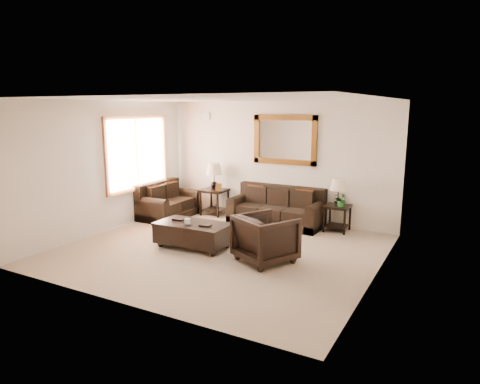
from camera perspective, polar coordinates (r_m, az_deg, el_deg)
The scene contains 11 objects.
room at distance 7.58m, azimuth -2.74°, elevation 2.03°, with size 5.51×5.01×2.71m.
window at distance 9.88m, azimuth -13.52°, elevation 5.05°, with size 0.07×1.96×1.66m.
mirror at distance 9.62m, azimuth 5.98°, elevation 6.93°, with size 1.50×0.06×1.10m.
air_vent at distance 10.60m, azimuth -4.63°, elevation 10.05°, with size 0.25×0.02×0.18m, color #999999.
sofa at distance 9.52m, azimuth 4.93°, elevation -2.52°, with size 2.05×0.88×0.84m.
loveseat at distance 10.28m, azimuth -9.67°, elevation -1.63°, with size 0.87×1.46×0.82m.
end_table_left at distance 10.26m, azimuth -3.46°, elevation 1.44°, with size 0.57×0.57×1.26m.
end_table_right at distance 9.10m, azimuth 12.93°, elevation -0.67°, with size 0.51×0.51×1.12m.
coffee_table at distance 8.00m, azimuth -6.28°, elevation -5.33°, with size 1.38×0.77×0.58m.
armchair at distance 7.20m, azimuth 3.46°, elevation -5.89°, with size 0.86×0.81×0.89m, color black.
potted_plant at distance 9.00m, azimuth 13.43°, elevation -1.19°, with size 0.28×0.31×0.24m, color #1F521C.
Camera 1 is at (3.90, -6.39, 2.56)m, focal length 32.00 mm.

